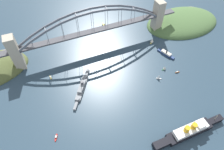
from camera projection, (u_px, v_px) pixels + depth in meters
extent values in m
plane|color=#283D4C|center=(95.00, 47.00, 344.18)|extent=(1400.00, 1400.00, 0.00)
cube|color=#ADA38E|center=(158.00, 17.00, 352.99)|extent=(14.40, 16.75, 58.72)
cube|color=#ADA38E|center=(15.00, 53.00, 290.63)|extent=(14.40, 16.75, 58.72)
cube|color=#47474C|center=(93.00, 31.00, 318.69)|extent=(232.05, 12.20, 2.40)
cube|color=#47474C|center=(167.00, 12.00, 354.73)|extent=(24.00, 12.20, 2.40)
cube|color=#47474C|center=(0.00, 55.00, 282.65)|extent=(24.00, 12.20, 2.40)
cube|color=slate|center=(149.00, 11.00, 344.06)|extent=(25.50, 1.80, 16.32)
cube|color=slate|center=(138.00, 8.00, 328.84)|extent=(25.21, 1.80, 13.46)
cube|color=slate|center=(126.00, 6.00, 315.91)|extent=(24.88, 1.80, 10.57)
cube|color=slate|center=(112.00, 6.00, 305.27)|extent=(24.52, 1.80, 7.66)
cube|color=slate|center=(98.00, 7.00, 296.93)|extent=(24.13, 1.80, 4.70)
cube|color=slate|center=(83.00, 11.00, 290.87)|extent=(24.13, 1.80, 4.70)
cube|color=slate|center=(67.00, 16.00, 287.11)|extent=(24.52, 1.80, 7.66)
cube|color=slate|center=(52.00, 23.00, 285.64)|extent=(24.88, 1.80, 10.57)
cube|color=slate|center=(37.00, 32.00, 286.46)|extent=(25.21, 1.80, 13.46)
cube|color=slate|center=(23.00, 43.00, 289.57)|extent=(25.50, 1.80, 16.32)
cube|color=slate|center=(153.00, 15.00, 337.51)|extent=(25.50, 1.80, 16.32)
cube|color=slate|center=(141.00, 11.00, 322.29)|extent=(25.21, 1.80, 13.46)
cube|color=slate|center=(129.00, 10.00, 309.36)|extent=(24.88, 1.80, 10.57)
cube|color=slate|center=(115.00, 9.00, 298.72)|extent=(24.52, 1.80, 7.66)
cube|color=slate|center=(100.00, 11.00, 290.38)|extent=(24.13, 1.80, 4.70)
cube|color=slate|center=(85.00, 14.00, 284.32)|extent=(24.13, 1.80, 4.70)
cube|color=slate|center=(69.00, 20.00, 280.56)|extent=(24.52, 1.80, 7.66)
cube|color=slate|center=(54.00, 27.00, 279.09)|extent=(24.88, 1.80, 10.57)
cube|color=slate|center=(38.00, 36.00, 279.91)|extent=(25.21, 1.80, 13.46)
cube|color=slate|center=(24.00, 47.00, 283.02)|extent=(25.50, 1.80, 16.32)
cube|color=slate|center=(156.00, 15.00, 348.96)|extent=(1.40, 10.98, 1.40)
cube|color=slate|center=(134.00, 8.00, 318.52)|extent=(1.40, 10.98, 1.40)
cube|color=slate|center=(106.00, 8.00, 297.25)|extent=(1.40, 10.98, 1.40)
cube|color=slate|center=(76.00, 15.00, 285.14)|extent=(1.40, 10.98, 1.40)
cube|color=slate|center=(45.00, 29.00, 282.20)|extent=(1.40, 10.98, 1.40)
cube|color=slate|center=(17.00, 50.00, 288.42)|extent=(1.40, 10.98, 1.40)
cylinder|color=slate|center=(143.00, 13.00, 340.57)|extent=(0.56, 0.56, 12.34)
cylinder|color=slate|center=(147.00, 16.00, 334.02)|extent=(0.56, 0.56, 12.34)
cylinder|color=slate|center=(131.00, 13.00, 330.51)|extent=(0.56, 0.56, 22.86)
cylinder|color=slate|center=(134.00, 16.00, 323.96)|extent=(0.56, 0.56, 22.86)
cylinder|color=slate|center=(119.00, 14.00, 321.59)|extent=(0.56, 0.56, 30.38)
cylinder|color=slate|center=(121.00, 18.00, 315.04)|extent=(0.56, 0.56, 30.38)
cylinder|color=slate|center=(105.00, 16.00, 313.82)|extent=(0.56, 0.56, 34.89)
cylinder|color=slate|center=(108.00, 20.00, 307.27)|extent=(0.56, 0.56, 34.89)
cylinder|color=slate|center=(91.00, 19.00, 307.19)|extent=(0.56, 0.56, 36.40)
cylinder|color=slate|center=(93.00, 23.00, 300.64)|extent=(0.56, 0.56, 36.40)
cylinder|color=slate|center=(76.00, 23.00, 301.71)|extent=(0.56, 0.56, 34.89)
cylinder|color=slate|center=(78.00, 27.00, 295.16)|extent=(0.56, 0.56, 34.89)
cylinder|color=slate|center=(62.00, 28.00, 297.37)|extent=(0.56, 0.56, 30.38)
cylinder|color=slate|center=(63.00, 32.00, 290.82)|extent=(0.56, 0.56, 30.38)
cylinder|color=slate|center=(46.00, 34.00, 294.18)|extent=(0.56, 0.56, 22.86)
cylinder|color=slate|center=(48.00, 38.00, 287.63)|extent=(0.56, 0.56, 22.86)
cylinder|color=slate|center=(31.00, 40.00, 292.14)|extent=(0.56, 0.56, 12.34)
cylinder|color=slate|center=(32.00, 45.00, 285.59)|extent=(0.56, 0.56, 12.34)
ellipsoid|color=#476638|center=(182.00, 23.00, 390.58)|extent=(150.87, 99.69, 30.87)
ellipsoid|color=#756B5B|center=(187.00, 12.00, 415.52)|extent=(52.81, 29.91, 16.98)
cube|color=black|center=(189.00, 132.00, 238.03)|extent=(59.63, 14.26, 6.93)
cube|color=black|center=(215.00, 120.00, 247.93)|extent=(19.90, 7.76, 6.93)
cube|color=black|center=(161.00, 144.00, 228.14)|extent=(19.91, 9.29, 6.93)
cube|color=white|center=(191.00, 129.00, 233.15)|extent=(44.73, 12.09, 5.90)
cube|color=white|center=(200.00, 124.00, 232.74)|extent=(9.89, 10.48, 3.20)
cylinder|color=gold|center=(194.00, 126.00, 228.49)|extent=(6.25, 6.25, 7.79)
cylinder|color=gold|center=(187.00, 129.00, 225.99)|extent=(6.25, 6.25, 7.79)
cylinder|color=tan|center=(216.00, 118.00, 240.86)|extent=(0.50, 0.50, 10.00)
cube|color=slate|center=(82.00, 88.00, 283.02)|extent=(30.73, 41.50, 3.25)
cube|color=slate|center=(76.00, 105.00, 264.22)|extent=(11.04, 14.34, 3.25)
cube|color=slate|center=(87.00, 73.00, 301.82)|extent=(11.65, 14.74, 3.25)
cube|color=slate|center=(82.00, 87.00, 280.40)|extent=(17.40, 22.06, 3.63)
cylinder|color=slate|center=(78.00, 99.00, 268.02)|extent=(5.65, 5.65, 2.20)
cylinder|color=slate|center=(85.00, 76.00, 293.86)|extent=(5.65, 5.65, 2.20)
cylinder|color=slate|center=(81.00, 84.00, 275.20)|extent=(0.60, 0.60, 10.00)
cylinder|color=#4C4C51|center=(82.00, 83.00, 280.16)|extent=(4.44, 4.44, 4.40)
cube|color=navy|center=(166.00, 54.00, 329.69)|extent=(13.23, 20.63, 2.93)
cube|color=navy|center=(172.00, 58.00, 323.61)|extent=(6.72, 7.75, 2.93)
cube|color=navy|center=(160.00, 50.00, 335.77)|extent=(7.60, 8.09, 2.93)
cube|color=beige|center=(166.00, 53.00, 327.49)|extent=(11.70, 18.75, 2.84)
cylinder|color=black|center=(167.00, 52.00, 325.50)|extent=(2.70, 2.70, 2.40)
cylinder|color=#B7B7B2|center=(104.00, 26.00, 383.09)|extent=(6.23, 1.62, 0.90)
cylinder|color=#B7B7B2|center=(104.00, 25.00, 384.86)|extent=(6.23, 1.62, 0.90)
cylinder|color=navy|center=(104.00, 25.00, 382.34)|extent=(0.14, 0.14, 1.05)
cylinder|color=navy|center=(103.00, 25.00, 384.12)|extent=(0.14, 0.14, 1.05)
ellipsoid|color=gold|center=(104.00, 24.00, 382.32)|extent=(6.85, 2.12, 1.34)
cylinder|color=navy|center=(102.00, 25.00, 381.77)|extent=(0.94, 1.36, 1.27)
cube|color=gold|center=(103.00, 24.00, 381.73)|extent=(2.86, 10.05, 0.20)
cube|color=gold|center=(105.00, 24.00, 382.75)|extent=(1.54, 3.87, 0.12)
cube|color=navy|center=(105.00, 24.00, 381.77)|extent=(1.11, 0.25, 1.50)
cube|color=#B2231E|center=(56.00, 138.00, 236.17)|extent=(4.59, 6.21, 0.98)
cube|color=#B2231E|center=(55.00, 141.00, 233.71)|extent=(2.02, 2.29, 0.98)
cube|color=#B2231E|center=(57.00, 135.00, 238.63)|extent=(2.27, 2.40, 0.98)
cube|color=beige|center=(56.00, 137.00, 235.73)|extent=(2.97, 3.41, 1.38)
cube|color=gold|center=(151.00, 43.00, 350.53)|extent=(6.28, 5.38, 0.77)
cube|color=gold|center=(151.00, 44.00, 348.39)|extent=(2.26, 2.04, 0.77)
cube|color=gold|center=(152.00, 41.00, 352.66)|extent=(2.39, 2.22, 0.77)
cylinder|color=tan|center=(152.00, 41.00, 346.56)|extent=(0.16, 0.16, 8.93)
cone|color=silver|center=(152.00, 40.00, 347.84)|extent=(7.50, 7.50, 7.15)
cube|color=brown|center=(177.00, 72.00, 304.26)|extent=(4.68, 2.00, 1.30)
cube|color=brown|center=(179.00, 72.00, 304.86)|extent=(1.59, 1.01, 1.30)
cube|color=brown|center=(176.00, 73.00, 303.65)|extent=(1.61, 1.19, 1.30)
cube|color=beige|center=(177.00, 72.00, 303.20)|extent=(2.38, 1.48, 1.18)
cube|color=silver|center=(159.00, 79.00, 296.19)|extent=(5.29, 4.16, 0.87)
cube|color=silver|center=(161.00, 79.00, 295.95)|extent=(1.88, 1.59, 0.87)
cube|color=silver|center=(157.00, 78.00, 296.43)|extent=(1.96, 1.75, 0.87)
cylinder|color=tan|center=(160.00, 77.00, 292.84)|extent=(0.16, 0.16, 7.85)
cone|color=white|center=(159.00, 77.00, 293.24)|extent=(6.18, 6.18, 6.28)
cube|color=#2D6B3D|center=(164.00, 69.00, 308.50)|extent=(4.88, 2.85, 0.84)
cube|color=#2D6B3D|center=(162.00, 70.00, 307.44)|extent=(1.67, 1.20, 0.84)
cube|color=#2D6B3D|center=(165.00, 69.00, 309.55)|extent=(1.70, 1.39, 0.84)
cylinder|color=tan|center=(164.00, 68.00, 305.31)|extent=(0.16, 0.16, 7.18)
cone|color=silver|center=(165.00, 68.00, 306.05)|extent=(4.83, 4.83, 5.74)
cube|color=gold|center=(51.00, 78.00, 297.46)|extent=(2.36, 5.09, 1.03)
cube|color=gold|center=(51.00, 79.00, 295.53)|extent=(1.24, 1.72, 1.03)
cube|color=gold|center=(50.00, 76.00, 299.38)|extent=(1.46, 1.74, 1.03)
cube|color=beige|center=(50.00, 77.00, 297.04)|extent=(1.80, 2.58, 1.00)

